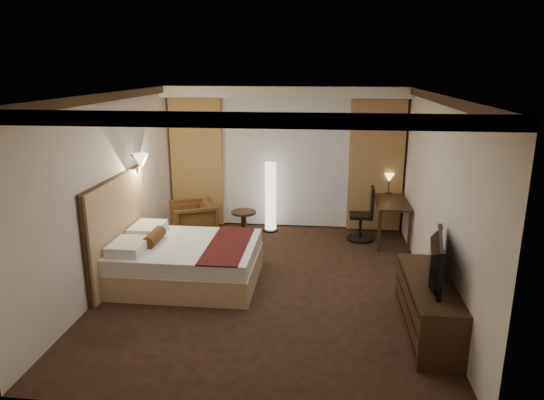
# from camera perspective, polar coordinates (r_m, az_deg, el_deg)

# --- Properties ---
(floor) EXTENTS (4.50, 5.50, 0.01)m
(floor) POSITION_cam_1_polar(r_m,az_deg,el_deg) (7.11, -0.36, -9.83)
(floor) COLOR black
(floor) RESTS_ON ground
(ceiling) EXTENTS (4.50, 5.50, 0.01)m
(ceiling) POSITION_cam_1_polar(r_m,az_deg,el_deg) (6.44, -0.40, 12.45)
(ceiling) COLOR white
(ceiling) RESTS_ON back_wall
(back_wall) EXTENTS (4.50, 0.02, 2.70)m
(back_wall) POSITION_cam_1_polar(r_m,az_deg,el_deg) (9.32, 1.58, 5.01)
(back_wall) COLOR white
(back_wall) RESTS_ON floor
(left_wall) EXTENTS (0.02, 5.50, 2.70)m
(left_wall) POSITION_cam_1_polar(r_m,az_deg,el_deg) (7.26, -18.32, 1.20)
(left_wall) COLOR white
(left_wall) RESTS_ON floor
(right_wall) EXTENTS (0.02, 5.50, 2.70)m
(right_wall) POSITION_cam_1_polar(r_m,az_deg,el_deg) (6.78, 18.88, 0.18)
(right_wall) COLOR white
(right_wall) RESTS_ON floor
(crown_molding) EXTENTS (4.50, 5.50, 0.12)m
(crown_molding) POSITION_cam_1_polar(r_m,az_deg,el_deg) (6.45, -0.40, 11.91)
(crown_molding) COLOR black
(crown_molding) RESTS_ON ceiling
(soffit) EXTENTS (4.50, 0.50, 0.20)m
(soffit) POSITION_cam_1_polar(r_m,az_deg,el_deg) (8.93, 1.51, 12.63)
(soffit) COLOR white
(soffit) RESTS_ON ceiling
(curtain_sheer) EXTENTS (2.48, 0.04, 2.45)m
(curtain_sheer) POSITION_cam_1_polar(r_m,az_deg,el_deg) (9.26, 1.54, 4.31)
(curtain_sheer) COLOR silver
(curtain_sheer) RESTS_ON back_wall
(curtain_left_drape) EXTENTS (1.00, 0.14, 2.45)m
(curtain_left_drape) POSITION_cam_1_polar(r_m,az_deg,el_deg) (9.50, -8.80, 4.41)
(curtain_left_drape) COLOR #A4844B
(curtain_left_drape) RESTS_ON back_wall
(curtain_right_drape) EXTENTS (1.00, 0.14, 2.45)m
(curtain_right_drape) POSITION_cam_1_polar(r_m,az_deg,el_deg) (9.22, 12.11, 3.93)
(curtain_right_drape) COLOR #A4844B
(curtain_right_drape) RESTS_ON back_wall
(wall_sconce) EXTENTS (0.24, 0.24, 0.24)m
(wall_sconce) POSITION_cam_1_polar(r_m,az_deg,el_deg) (7.82, -15.14, 4.47)
(wall_sconce) COLOR white
(wall_sconce) RESTS_ON left_wall
(bed) EXTENTS (2.01, 1.57, 0.59)m
(bed) POSITION_cam_1_polar(r_m,az_deg,el_deg) (7.20, -9.87, -7.20)
(bed) COLOR white
(bed) RESTS_ON floor
(headboard) EXTENTS (0.12, 1.87, 1.50)m
(headboard) POSITION_cam_1_polar(r_m,az_deg,el_deg) (7.38, -17.64, -3.36)
(headboard) COLOR tan
(headboard) RESTS_ON floor
(armchair) EXTENTS (0.96, 0.98, 0.78)m
(armchair) POSITION_cam_1_polar(r_m,az_deg,el_deg) (8.80, -9.26, -2.27)
(armchair) COLOR #442614
(armchair) RESTS_ON floor
(side_table) EXTENTS (0.45, 0.45, 0.50)m
(side_table) POSITION_cam_1_polar(r_m,az_deg,el_deg) (8.88, -3.33, -2.87)
(side_table) COLOR black
(side_table) RESTS_ON floor
(floor_lamp) EXTENTS (0.28, 0.28, 1.34)m
(floor_lamp) POSITION_cam_1_polar(r_m,az_deg,el_deg) (9.11, -0.17, 0.37)
(floor_lamp) COLOR white
(floor_lamp) RESTS_ON floor
(desk) EXTENTS (0.55, 1.26, 0.75)m
(desk) POSITION_cam_1_polar(r_m,az_deg,el_deg) (8.95, 13.72, -2.32)
(desk) COLOR black
(desk) RESTS_ON floor
(desk_lamp) EXTENTS (0.18, 0.18, 0.34)m
(desk_lamp) POSITION_cam_1_polar(r_m,az_deg,el_deg) (9.26, 13.57, 1.79)
(desk_lamp) COLOR #FFD899
(desk_lamp) RESTS_ON desk
(office_chair) EXTENTS (0.49, 0.49, 0.99)m
(office_chair) POSITION_cam_1_polar(r_m,az_deg,el_deg) (8.81, 10.43, -1.59)
(office_chair) COLOR black
(office_chair) RESTS_ON floor
(dresser) EXTENTS (0.50, 1.67, 0.65)m
(dresser) POSITION_cam_1_polar(r_m,az_deg,el_deg) (6.09, 17.85, -11.83)
(dresser) COLOR black
(dresser) RESTS_ON floor
(television) EXTENTS (0.77, 1.12, 0.13)m
(television) POSITION_cam_1_polar(r_m,az_deg,el_deg) (5.83, 18.06, -6.39)
(television) COLOR black
(television) RESTS_ON dresser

